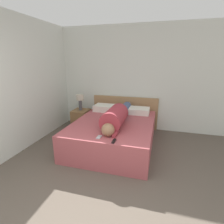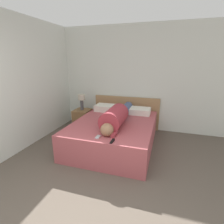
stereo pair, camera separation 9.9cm
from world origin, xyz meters
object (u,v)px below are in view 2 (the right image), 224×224
at_px(nightstand, 83,119).
at_px(tv_remote, 112,141).
at_px(person_lying, 117,116).
at_px(table_lamp, 82,99).
at_px(pillow_near_headboard, 107,108).
at_px(cell_phone, 98,137).
at_px(pillow_second, 139,111).
at_px(bed, 114,133).

distance_m(nightstand, tv_remote, 2.12).
bearing_deg(person_lying, table_lamp, 145.36).
bearing_deg(tv_remote, pillow_near_headboard, 111.63).
relative_size(person_lying, cell_phone, 13.84).
height_order(pillow_near_headboard, pillow_second, pillow_near_headboard).
relative_size(table_lamp, person_lying, 0.23).
height_order(person_lying, pillow_second, person_lying).
bearing_deg(table_lamp, nightstand, 63.43).
height_order(nightstand, tv_remote, tv_remote).
relative_size(pillow_near_headboard, cell_phone, 4.46).
distance_m(pillow_near_headboard, cell_phone, 1.57).
relative_size(table_lamp, pillow_second, 0.75).
xyz_separation_m(nightstand, pillow_near_headboard, (0.70, 0.01, 0.36)).
bearing_deg(table_lamp, cell_phone, -55.05).
xyz_separation_m(bed, table_lamp, (-1.10, 0.70, 0.52)).
xyz_separation_m(nightstand, person_lying, (1.19, -0.83, 0.44)).
bearing_deg(tv_remote, person_lying, 100.89).
xyz_separation_m(nightstand, cell_phone, (1.07, -1.52, 0.29)).
distance_m(bed, nightstand, 1.31).
distance_m(pillow_second, cell_phone, 1.59).
bearing_deg(tv_remote, table_lamp, 129.83).
bearing_deg(table_lamp, tv_remote, -50.17).
xyz_separation_m(pillow_near_headboard, cell_phone, (0.36, -1.53, -0.07)).
bearing_deg(pillow_second, table_lamp, -179.75).
xyz_separation_m(person_lying, pillow_near_headboard, (-0.49, 0.83, -0.09)).
relative_size(person_lying, pillow_second, 3.27).
bearing_deg(bed, cell_phone, -92.43).
relative_size(pillow_second, cell_phone, 4.24).
xyz_separation_m(bed, person_lying, (0.09, -0.12, 0.43)).
bearing_deg(pillow_second, nightstand, -179.75).
height_order(table_lamp, person_lying, table_lamp).
height_order(pillow_near_headboard, cell_phone, pillow_near_headboard).
bearing_deg(tv_remote, pillow_second, 84.86).
bearing_deg(pillow_second, cell_phone, -105.56).
bearing_deg(bed, nightstand, 147.41).
height_order(bed, tv_remote, tv_remote).
xyz_separation_m(nightstand, table_lamp, (-0.00, -0.00, 0.53)).
bearing_deg(table_lamp, pillow_second, 0.25).
bearing_deg(table_lamp, person_lying, -34.64).
distance_m(nightstand, pillow_near_headboard, 0.79).
bearing_deg(pillow_second, pillow_near_headboard, 180.00).
distance_m(table_lamp, tv_remote, 2.12).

